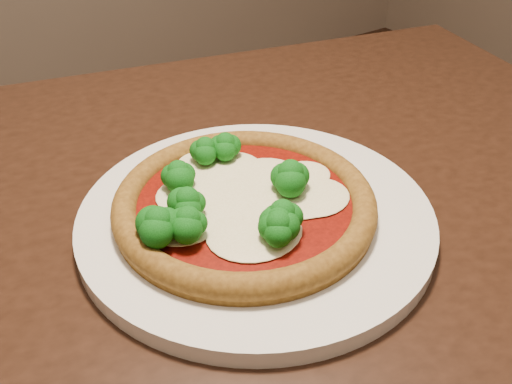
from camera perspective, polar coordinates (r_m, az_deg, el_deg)
dining_table at (r=0.68m, az=-2.84°, el=-8.45°), size 1.26×1.04×0.75m
plate at (r=0.58m, az=0.00°, el=-2.51°), size 0.36×0.36×0.02m
pizza at (r=0.56m, az=-1.45°, el=-0.99°), size 0.26×0.26×0.06m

